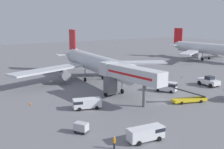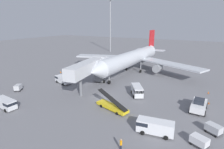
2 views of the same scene
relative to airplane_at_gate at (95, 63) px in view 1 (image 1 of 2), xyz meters
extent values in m
plane|color=slate|center=(2.69, -23.88, -4.92)|extent=(300.00, 300.00, 0.00)
cylinder|color=silver|center=(-0.09, -1.50, 0.09)|extent=(6.62, 34.49, 4.67)
cone|color=silver|center=(-1.18, -20.64, 0.09)|extent=(4.80, 4.31, 4.58)
cone|color=silver|center=(1.07, 18.76, 0.44)|extent=(4.79, 6.56, 4.44)
cube|color=red|center=(0.98, 17.19, 4.76)|extent=(0.64, 4.97, 7.47)
cube|color=silver|center=(3.75, 16.58, 0.67)|extent=(5.80, 3.92, 0.24)
cube|color=silver|center=(-1.84, 16.90, 0.67)|extent=(5.80, 3.92, 0.24)
cube|color=silver|center=(12.26, 0.93, -0.96)|extent=(21.62, 13.70, 0.44)
cube|color=silver|center=(-12.07, 2.33, -0.96)|extent=(22.02, 11.62, 0.44)
cylinder|color=gray|center=(8.52, -0.20, -2.48)|extent=(2.65, 3.35, 2.47)
cylinder|color=gray|center=(-8.49, 0.77, -2.48)|extent=(2.65, 3.35, 2.47)
cylinder|color=gray|center=(-0.85, -14.85, -2.84)|extent=(0.28, 0.28, 3.05)
cylinder|color=black|center=(-0.85, -14.85, -4.37)|extent=(0.41, 1.12, 1.10)
cylinder|color=gray|center=(2.71, 0.40, -2.84)|extent=(0.28, 0.28, 3.05)
cylinder|color=black|center=(2.71, 0.40, -4.37)|extent=(0.41, 1.12, 1.10)
cylinder|color=gray|center=(-2.65, 0.70, -2.84)|extent=(0.28, 0.28, 3.05)
cylinder|color=black|center=(-2.65, 0.70, -4.37)|extent=(0.41, 1.12, 1.10)
cube|color=silver|center=(-2.97, -22.17, 1.14)|extent=(5.01, 15.08, 2.70)
cube|color=red|center=(-4.47, -22.38, 1.14)|extent=(1.76, 12.33, 0.44)
cube|color=silver|center=(-4.07, -14.24, 1.14)|extent=(3.80, 3.25, 2.84)
cube|color=#232833|center=(-4.25, -12.95, 1.39)|extent=(3.30, 0.69, 0.90)
cube|color=slate|center=(-3.99, -14.83, -2.36)|extent=(2.77, 2.13, 4.30)
cylinder|color=black|center=(-5.40, -15.03, -4.52)|extent=(0.41, 0.83, 0.80)
cylinder|color=black|center=(-2.58, -14.64, -4.52)|extent=(0.41, 0.83, 0.80)
cylinder|color=slate|center=(-2.56, -25.10, -2.56)|extent=(0.70, 0.70, 4.70)
cube|color=white|center=(21.94, -20.13, -3.79)|extent=(2.73, 5.69, 1.15)
cube|color=#232833|center=(21.92, -20.40, -2.77)|extent=(1.82, 1.87, 0.90)
cylinder|color=black|center=(23.05, -21.99, -4.37)|extent=(0.44, 1.12, 1.10)
cylinder|color=black|center=(20.67, -21.90, -4.37)|extent=(0.44, 1.12, 1.10)
cylinder|color=black|center=(23.20, -18.36, -4.37)|extent=(0.44, 1.12, 1.10)
cylinder|color=black|center=(20.82, -18.26, -4.37)|extent=(0.44, 1.12, 1.10)
cube|color=yellow|center=(7.06, -27.65, -4.34)|extent=(7.47, 3.80, 0.55)
cube|color=black|center=(7.06, -27.65, -2.79)|extent=(7.27, 3.01, 2.50)
cylinder|color=black|center=(4.73, -27.89, -4.62)|extent=(0.64, 0.38, 0.60)
cylinder|color=black|center=(5.22, -26.19, -4.62)|extent=(0.64, 0.38, 0.60)
cylinder|color=black|center=(8.90, -29.10, -4.62)|extent=(0.64, 0.38, 0.60)
cylinder|color=black|center=(9.39, -27.40, -4.62)|extent=(0.64, 0.38, 0.60)
cube|color=silver|center=(-11.77, -37.28, -3.78)|extent=(5.46, 2.35, 1.70)
cube|color=#1E232D|center=(-9.98, -37.44, -3.40)|extent=(1.87, 2.05, 0.54)
cylinder|color=black|center=(-10.05, -36.53, -4.58)|extent=(0.71, 0.40, 0.68)
cylinder|color=black|center=(-10.22, -38.33, -4.58)|extent=(0.71, 0.40, 0.68)
cylinder|color=black|center=(-13.33, -36.23, -4.58)|extent=(0.71, 0.40, 0.68)
cylinder|color=black|center=(-13.50, -38.02, -4.58)|extent=(0.71, 0.40, 0.68)
cube|color=white|center=(-12.51, -20.39, -3.79)|extent=(5.60, 3.30, 1.68)
cube|color=#1E232D|center=(-14.23, -19.93, -3.42)|extent=(2.15, 2.40, 0.54)
cylinder|color=black|center=(-14.33, -20.90, -4.58)|extent=(0.75, 0.53, 0.68)
cylinder|color=black|center=(-13.83, -19.04, -4.58)|extent=(0.75, 0.53, 0.68)
cylinder|color=black|center=(-11.18, -21.75, -4.58)|extent=(0.75, 0.53, 0.68)
cylinder|color=black|center=(-10.68, -19.88, -4.58)|extent=(0.75, 0.53, 0.68)
cube|color=silver|center=(8.78, -18.70, -3.59)|extent=(4.33, 5.26, 2.07)
cube|color=#1E232D|center=(9.68, -20.12, -3.13)|extent=(2.56, 2.42, 0.66)
cylinder|color=black|center=(10.41, -19.49, -4.58)|extent=(0.67, 0.77, 0.68)
cylinder|color=black|center=(8.79, -20.51, -4.58)|extent=(0.67, 0.77, 0.68)
cylinder|color=black|center=(8.78, -16.89, -4.58)|extent=(0.67, 0.77, 0.68)
cylinder|color=black|center=(7.15, -17.91, -4.58)|extent=(0.67, 0.77, 0.68)
cube|color=#38383D|center=(-18.28, -30.07, -4.63)|extent=(2.15, 2.38, 0.22)
cube|color=silver|center=(-18.28, -30.07, -3.94)|extent=(2.15, 2.38, 1.16)
cylinder|color=black|center=(-19.15, -29.79, -4.74)|extent=(0.29, 0.37, 0.36)
cylinder|color=black|center=(-18.16, -29.16, -4.74)|extent=(0.29, 0.37, 0.36)
cylinder|color=black|center=(-18.40, -30.98, -4.74)|extent=(0.29, 0.37, 0.36)
cylinder|color=black|center=(-17.41, -30.36, -4.74)|extent=(0.29, 0.37, 0.36)
cylinder|color=#1E2333|center=(-16.81, -37.07, -4.50)|extent=(0.34, 0.34, 0.83)
cylinder|color=orange|center=(-16.81, -37.07, -3.75)|extent=(0.46, 0.46, 0.66)
sphere|color=tan|center=(-16.81, -37.07, -3.29)|extent=(0.23, 0.23, 0.23)
cube|color=black|center=(23.69, -15.69, -4.90)|extent=(0.31, 0.31, 0.03)
cone|color=orange|center=(23.69, -15.69, -4.66)|extent=(0.26, 0.26, 0.45)
cube|color=black|center=(-21.07, -12.55, -4.90)|extent=(0.42, 0.42, 0.03)
cone|color=orange|center=(-21.07, -12.55, -4.58)|extent=(0.36, 0.36, 0.62)
cube|color=black|center=(23.43, -9.40, -4.90)|extent=(0.37, 0.37, 0.03)
cone|color=orange|center=(23.43, -9.40, -4.62)|extent=(0.32, 0.32, 0.55)
cylinder|color=silver|center=(57.82, 8.94, -0.07)|extent=(8.24, 30.28, 4.37)
cone|color=silver|center=(55.51, 26.54, 0.26)|extent=(4.83, 6.01, 4.15)
cube|color=red|center=(55.69, 25.17, 4.30)|extent=(0.92, 4.35, 6.99)
cube|color=silver|center=(58.34, 25.12, 0.48)|extent=(5.61, 3.81, 0.24)
cube|color=silver|center=(53.14, 24.44, 0.48)|extent=(5.61, 3.81, 0.24)
cube|color=silver|center=(67.54, 12.76, -1.05)|extent=(18.17, 8.62, 0.44)
cube|color=silver|center=(47.45, 10.12, -1.05)|extent=(17.50, 12.46, 0.44)
cylinder|color=gray|center=(64.71, 11.31, -2.49)|extent=(2.70, 3.30, 2.33)
cylinder|color=gray|center=(50.56, 9.45, -2.49)|extent=(2.70, 3.30, 2.33)
cylinder|color=gray|center=(60.08, 11.05, -2.87)|extent=(0.28, 0.28, 2.99)
cylinder|color=black|center=(60.08, 11.05, -4.37)|extent=(0.49, 1.14, 1.10)
cylinder|color=gray|center=(55.10, 10.40, -2.87)|extent=(0.28, 0.28, 2.99)
cylinder|color=black|center=(55.10, 10.40, -4.37)|extent=(0.49, 1.14, 1.10)
camera|label=1|loc=(-34.51, -65.49, 11.83)|focal=44.17mm
camera|label=2|loc=(22.42, -55.82, 11.64)|focal=28.93mm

